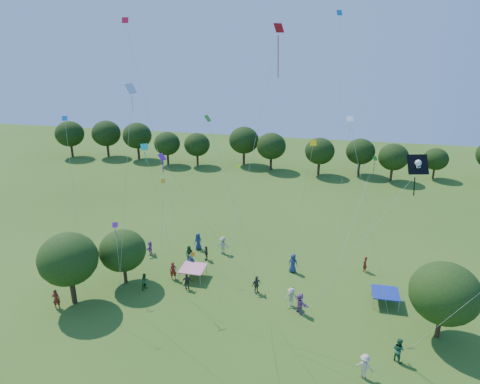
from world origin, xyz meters
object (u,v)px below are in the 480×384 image
near_tree_east (445,293)px  tent_red_stripe (193,268)px  pirate_kite (414,169)px  red_high_kite (268,84)px  near_tree_west (68,259)px  tent_blue (386,293)px  near_tree_north (123,250)px

near_tree_east → tent_red_stripe: (-20.52, 3.97, -2.77)m
pirate_kite → red_high_kite: bearing=144.7°
tent_red_stripe → red_high_kite: red_high_kite is taller
near_tree_west → near_tree_east: near_tree_west is taller
pirate_kite → tent_blue: bearing=84.9°
tent_red_stripe → tent_blue: bearing=-1.3°
near_tree_east → tent_red_stripe: 21.09m
tent_blue → pirate_kite: bearing=-95.1°
near_tree_west → tent_blue: near_tree_west is taller
red_high_kite → near_tree_east: bearing=-8.5°
near_tree_west → tent_red_stripe: near_tree_west is taller
near_tree_east → pirate_kite: size_ratio=0.44×
tent_red_stripe → red_high_kite: bearing=-15.6°
tent_blue → pirate_kite: pirate_kite is taller
tent_red_stripe → red_high_kite: size_ratio=0.11×
near_tree_north → near_tree_east: bearing=-4.1°
tent_blue → near_tree_west: bearing=-167.9°
near_tree_west → tent_blue: bearing=12.1°
near_tree_east → near_tree_west: bearing=-176.2°
near_tree_north → near_tree_east: (26.32, -1.91, 0.52)m
near_tree_west → near_tree_east: bearing=3.8°
tent_blue → tent_red_stripe: bearing=178.7°
near_tree_west → tent_blue: 26.44m
near_tree_north → tent_blue: (22.87, 1.69, -2.26)m
near_tree_north → near_tree_east: size_ratio=0.85×
tent_red_stripe → tent_blue: 17.08m
tent_red_stripe → tent_blue: same height
tent_red_stripe → near_tree_west: bearing=-145.6°
near_tree_east → pirate_kite: pirate_kite is taller
near_tree_west → red_high_kite: size_ratio=0.30×
near_tree_north → pirate_kite: size_ratio=0.38×
near_tree_east → red_high_kite: red_high_kite is taller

